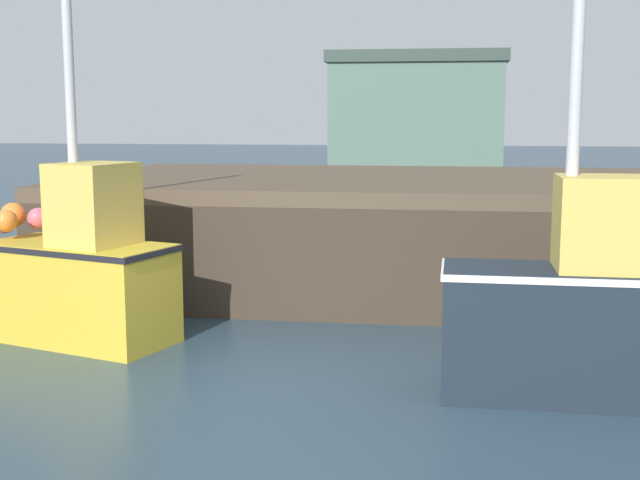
% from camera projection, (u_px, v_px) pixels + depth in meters
% --- Properties ---
extents(ground, '(120.00, 160.00, 0.10)m').
position_uv_depth(ground, '(251.00, 395.00, 9.84)').
color(ground, '#283D4C').
extents(pier, '(13.97, 6.78, 2.03)m').
position_uv_depth(pier, '(452.00, 199.00, 15.17)').
color(pier, brown).
rests_on(pier, ground).
extents(fishing_boat_near_left, '(3.01, 2.06, 4.97)m').
position_uv_depth(fishing_boat_near_left, '(79.00, 272.00, 11.87)').
color(fishing_boat_near_left, gold).
rests_on(fishing_boat_near_left, ground).
extents(fishing_boat_near_right, '(2.80, 1.10, 4.83)m').
position_uv_depth(fishing_boat_near_right, '(571.00, 311.00, 9.43)').
color(fishing_boat_near_right, '#19232D').
rests_on(fishing_boat_near_right, ground).
extents(warehouse, '(7.52, 6.12, 5.84)m').
position_uv_depth(warehouse, '(417.00, 121.00, 37.29)').
color(warehouse, '#4C6656').
rests_on(warehouse, ground).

